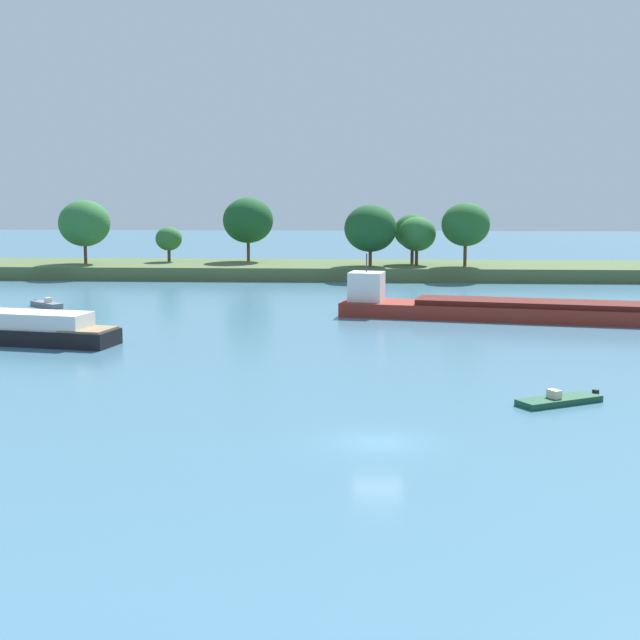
{
  "coord_description": "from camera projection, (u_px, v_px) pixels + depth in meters",
  "views": [
    {
      "loc": [
        -0.43,
        -47.52,
        13.14
      ],
      "look_at": [
        -4.7,
        34.15,
        1.2
      ],
      "focal_mm": 54.54,
      "sensor_mm": 36.0,
      "label": 1
    }
  ],
  "objects": [
    {
      "name": "small_motorboat",
      "position": [
        559.0,
        400.0,
        57.15
      ],
      "size": [
        5.43,
        4.09,
        0.87
      ],
      "color": "#19472D",
      "rests_on": "ground"
    },
    {
      "name": "fishing_skiff",
      "position": [
        47.0,
        304.0,
        99.95
      ],
      "size": [
        4.19,
        3.97,
        1.03
      ],
      "color": "slate",
      "rests_on": "ground"
    },
    {
      "name": "treeline_island",
      "position": [
        304.0,
        254.0,
        131.08
      ],
      "size": [
        94.97,
        14.95,
        10.53
      ],
      "color": "#4C6038",
      "rests_on": "ground"
    },
    {
      "name": "cargo_barge",
      "position": [
        538.0,
        310.0,
        90.6
      ],
      "size": [
        38.82,
        12.73,
        5.94
      ],
      "color": "maroon",
      "rests_on": "ground"
    },
    {
      "name": "ground_plane",
      "position": [
        378.0,
        442.0,
        48.83
      ],
      "size": [
        400.0,
        400.0,
        0.0
      ],
      "primitive_type": "plane",
      "color": "teal"
    }
  ]
}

